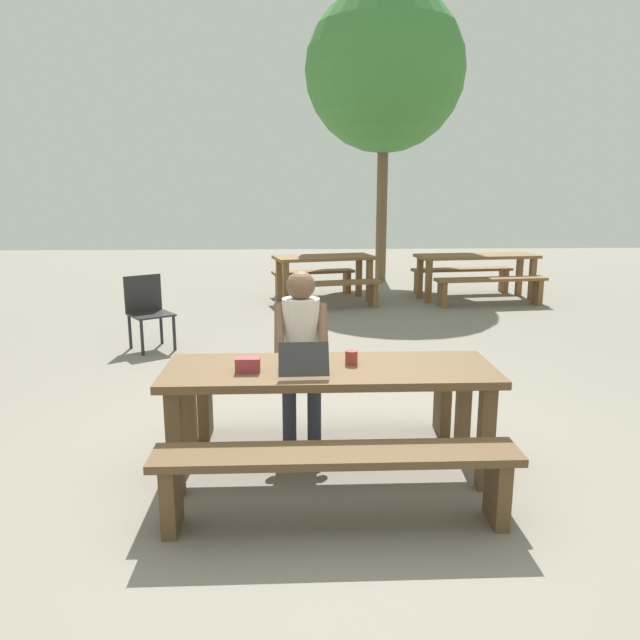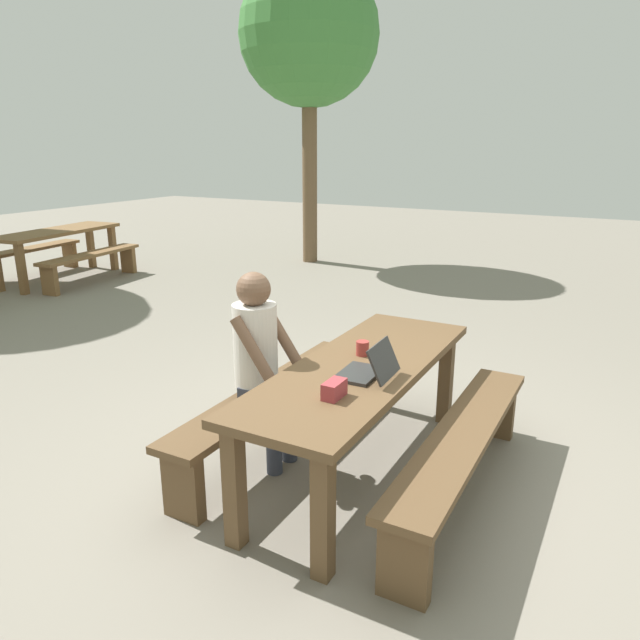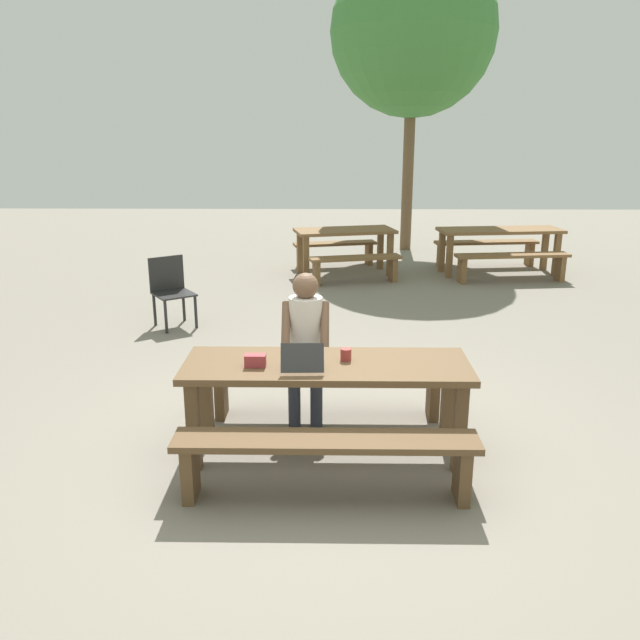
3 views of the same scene
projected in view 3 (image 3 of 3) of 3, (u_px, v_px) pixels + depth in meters
The scene contains 16 objects.
ground_plane at pixel (326, 452), 4.95m from camera, with size 30.00×30.00×0.00m, color gray.
picnic_table_front at pixel (327, 377), 4.77m from camera, with size 2.09×0.70×0.72m.
bench_near at pixel (326, 452), 4.24m from camera, with size 1.99×0.30×0.44m.
bench_far at pixel (327, 379), 5.46m from camera, with size 1.99×0.30×0.44m.
laptop at pixel (302, 362), 4.61m from camera, with size 0.31×0.31×0.21m.
small_pouch at pixel (255, 361), 4.66m from camera, with size 0.15×0.08×0.09m.
coffee_mug at pixel (346, 354), 4.78m from camera, with size 0.08×0.08×0.09m.
person_seated at pixel (306, 337), 5.32m from camera, with size 0.38×0.39×1.25m.
plastic_chair at pixel (171, 290), 7.97m from camera, with size 0.61×0.61×0.84m.
picnic_table_mid at pixel (345, 237), 10.70m from camera, with size 1.73×1.07×0.75m.
bench_mid_south at pixel (355, 264), 10.16m from camera, with size 1.47×0.63×0.42m.
bench_mid_north at pixel (335, 249), 11.40m from camera, with size 1.47×0.63×0.42m.
picnic_table_rear at pixel (500, 236), 10.73m from camera, with size 2.06×0.88×0.75m.
bench_rear_south at pixel (512, 261), 10.24m from camera, with size 1.82×0.50×0.45m.
bench_rear_north at pixel (486, 247), 11.38m from camera, with size 1.82×0.50×0.45m.
tree_right at pixel (413, 32), 11.92m from camera, with size 3.05×3.05×5.55m.
Camera 3 is at (0.02, -4.45, 2.38)m, focal length 36.64 mm.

